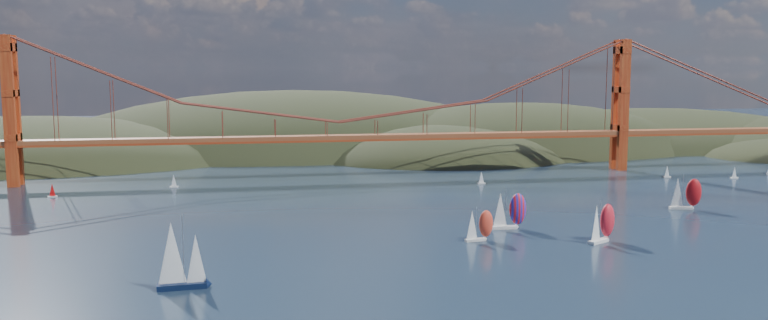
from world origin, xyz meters
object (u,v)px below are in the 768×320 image
at_px(racer_1, 602,222).
at_px(racer_rwb, 509,210).
at_px(sloop_navy, 179,256).
at_px(racer_3, 685,193).
at_px(racer_0, 479,225).

bearing_deg(racer_1, racer_rwb, 101.98).
height_order(racer_1, racer_rwb, racer_rwb).
height_order(sloop_navy, racer_3, sloop_navy).
bearing_deg(sloop_navy, racer_3, 16.82).
relative_size(sloop_navy, racer_3, 1.37).
relative_size(sloop_navy, racer_1, 1.39).
distance_m(sloop_navy, racer_3, 156.75).
bearing_deg(racer_1, racer_0, 136.67).
bearing_deg(racer_1, racer_3, 8.22).
height_order(sloop_navy, racer_0, sloop_navy).
bearing_deg(racer_rwb, racer_1, -45.92).
bearing_deg(racer_3, sloop_navy, -144.08).
relative_size(racer_0, racer_rwb, 0.80).
relative_size(racer_3, racer_rwb, 0.99).
bearing_deg(racer_1, sloop_navy, 162.24).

